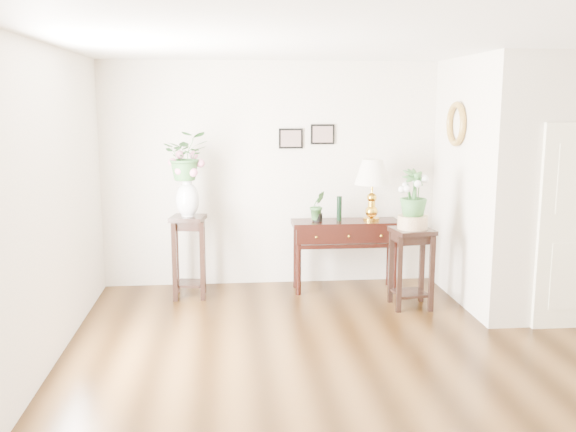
{
  "coord_description": "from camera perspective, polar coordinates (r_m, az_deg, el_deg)",
  "views": [
    {
      "loc": [
        -1.44,
        -5.25,
        2.29
      ],
      "look_at": [
        -0.82,
        1.3,
        1.12
      ],
      "focal_mm": 40.0,
      "sensor_mm": 36.0,
      "label": 1
    }
  ],
  "objects": [
    {
      "name": "art_print_left",
      "position": [
        8.04,
        0.25,
        6.91
      ],
      "size": [
        0.3,
        0.02,
        0.25
      ],
      "primitive_type": "cube",
      "color": "black",
      "rests_on": "wall_back"
    },
    {
      "name": "console_table",
      "position": [
        7.93,
        5.09,
        -3.51
      ],
      "size": [
        1.31,
        0.44,
        0.87
      ],
      "primitive_type": "cube",
      "rotation": [
        0.0,
        0.0,
        -0.01
      ],
      "color": "black",
      "rests_on": "floor"
    },
    {
      "name": "partition",
      "position": [
        7.92,
        21.21,
        2.91
      ],
      "size": [
        1.8,
        1.95,
        2.8
      ],
      "primitive_type": "cube",
      "color": "#F4E6CD",
      "rests_on": "floor"
    },
    {
      "name": "potted_plant",
      "position": [
        7.76,
        2.64,
        0.81
      ],
      "size": [
        0.24,
        0.22,
        0.35
      ],
      "primitive_type": "imported",
      "rotation": [
        0.0,
        0.0,
        0.39
      ],
      "color": "#376D33",
      "rests_on": "console_table"
    },
    {
      "name": "wall_left",
      "position": [
        5.55,
        -21.63,
        0.09
      ],
      "size": [
        0.02,
        5.5,
        2.8
      ],
      "primitive_type": "cube",
      "color": "#F4E6CD",
      "rests_on": "ground"
    },
    {
      "name": "wall_back",
      "position": [
        8.18,
        4.78,
        3.76
      ],
      "size": [
        6.0,
        0.02,
        2.8
      ],
      "primitive_type": "cube",
      "color": "#F4E6CD",
      "rests_on": "ground"
    },
    {
      "name": "green_vase",
      "position": [
        7.8,
        4.58,
        0.8
      ],
      "size": [
        0.08,
        0.08,
        0.3
      ],
      "primitive_type": "cylinder",
      "rotation": [
        0.0,
        0.0,
        0.34
      ],
      "color": "black",
      "rests_on": "console_table"
    },
    {
      "name": "ceramic_bowl",
      "position": [
        7.27,
        11.02,
        -0.5
      ],
      "size": [
        0.43,
        0.43,
        0.15
      ],
      "primitive_type": "cylinder",
      "rotation": [
        0.0,
        0.0,
        -0.34
      ],
      "color": "#CEBE8D",
      "rests_on": "plant_stand_b"
    },
    {
      "name": "table_lamp",
      "position": [
        7.85,
        7.47,
        2.13
      ],
      "size": [
        0.57,
        0.57,
        0.76
      ],
      "primitive_type": "cube",
      "rotation": [
        0.0,
        0.0,
        0.41
      ],
      "color": "gold",
      "rests_on": "console_table"
    },
    {
      "name": "lily_arrangement",
      "position": [
        7.52,
        -9.03,
        5.14
      ],
      "size": [
        0.55,
        0.49,
        0.57
      ],
      "primitive_type": "imported",
      "rotation": [
        0.0,
        0.0,
        0.09
      ],
      "color": "#376D33",
      "rests_on": "porcelain_vase"
    },
    {
      "name": "wall_front",
      "position": [
        3.03,
        23.63,
        -7.98
      ],
      "size": [
        6.0,
        0.02,
        2.8
      ],
      "primitive_type": "cube",
      "color": "#F4E6CD",
      "rests_on": "ground"
    },
    {
      "name": "wall_ornament",
      "position": [
        7.62,
        14.71,
        7.91
      ],
      "size": [
        0.07,
        0.51,
        0.51
      ],
      "primitive_type": "torus",
      "rotation": [
        0.0,
        1.57,
        0.0
      ],
      "color": "#BD9945",
      "rests_on": "partition"
    },
    {
      "name": "narcissus",
      "position": [
        7.22,
        11.1,
        1.94
      ],
      "size": [
        0.39,
        0.39,
        0.55
      ],
      "primitive_type": "imported",
      "rotation": [
        0.0,
        0.0,
        0.37
      ],
      "color": "#376D33",
      "rests_on": "ceramic_bowl"
    },
    {
      "name": "ceiling",
      "position": [
        5.47,
        10.26,
        15.23
      ],
      "size": [
        6.0,
        5.5,
        0.02
      ],
      "primitive_type": "cube",
      "color": "white",
      "rests_on": "ground"
    },
    {
      "name": "plant_stand_a",
      "position": [
        7.7,
        -8.79,
        -3.6
      ],
      "size": [
        0.44,
        0.44,
        0.98
      ],
      "primitive_type": "cube",
      "rotation": [
        0.0,
        0.0,
        -0.18
      ],
      "color": "black",
      "rests_on": "floor"
    },
    {
      "name": "floor",
      "position": [
        5.91,
        9.39,
        -12.9
      ],
      "size": [
        6.0,
        5.5,
        0.02
      ],
      "primitive_type": "cube",
      "color": "#503215",
      "rests_on": "ground"
    },
    {
      "name": "porcelain_vase",
      "position": [
        7.57,
        -8.93,
        1.67
      ],
      "size": [
        0.3,
        0.3,
        0.48
      ],
      "primitive_type": null,
      "rotation": [
        0.0,
        0.0,
        -0.12
      ],
      "color": "silver",
      "rests_on": "plant_stand_a"
    },
    {
      "name": "plant_stand_b",
      "position": [
        7.38,
        10.88,
        -4.56
      ],
      "size": [
        0.48,
        0.48,
        0.9
      ],
      "primitive_type": "cube",
      "rotation": [
        0.0,
        0.0,
        0.14
      ],
      "color": "black",
      "rests_on": "floor"
    },
    {
      "name": "art_print_right",
      "position": [
        8.08,
        3.1,
        7.26
      ],
      "size": [
        0.3,
        0.02,
        0.25
      ],
      "primitive_type": "cube",
      "color": "black",
      "rests_on": "wall_back"
    }
  ]
}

